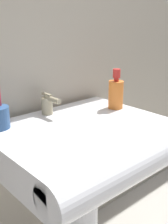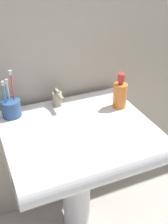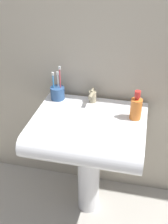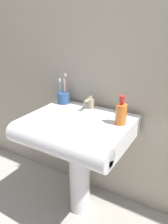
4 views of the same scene
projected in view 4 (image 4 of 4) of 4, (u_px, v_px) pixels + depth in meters
name	position (u px, v px, depth m)	size (l,w,h in m)	color
ground_plane	(80.00, 207.00, 1.61)	(6.00, 6.00, 0.00)	#ADA89E
wall_back	(102.00, 33.00, 1.38)	(5.00, 0.05, 2.40)	#B7AD99
sink_pedestal	(80.00, 174.00, 1.49)	(0.14, 0.14, 0.60)	white
sink_basin	(75.00, 130.00, 1.32)	(0.63, 0.54, 0.12)	white
faucet	(90.00, 103.00, 1.46)	(0.05, 0.11, 0.09)	tan
toothbrush_cup	(63.00, 98.00, 1.57)	(0.09, 0.09, 0.22)	#2D5184
soap_bottle	(121.00, 113.00, 1.23)	(0.06, 0.06, 0.17)	orange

